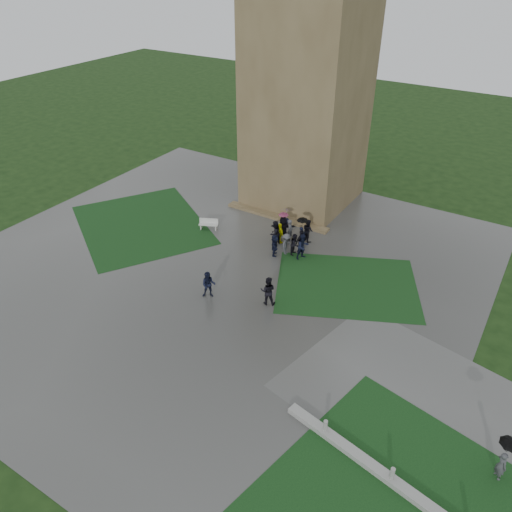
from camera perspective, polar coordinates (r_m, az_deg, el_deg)
The scene contains 11 objects.
ground at distance 33.05m, azimuth -6.84°, elevation -3.09°, with size 120.00×120.00×0.00m, color black.
plaza at distance 34.32m, azimuth -4.80°, elevation -1.43°, with size 34.00×34.00×0.02m, color #3C3C39.
lawn_inset_left at distance 40.50m, azimuth -12.90°, elevation 3.53°, with size 11.00×9.00×0.01m, color black.
lawn_inset_right at distance 33.12m, azimuth 10.33°, elevation -3.28°, with size 9.00×7.00×0.01m, color black.
tower at distance 40.86m, azimuth 5.93°, elevation 18.04°, with size 8.00×8.00×18.00m, color brown.
tower_plinth at distance 40.43m, azimuth 2.39°, elevation 4.50°, with size 9.00×0.80×0.22m, color brown.
bench at distance 38.84m, azimuth -5.44°, elevation 3.67°, with size 1.53×1.04×0.85m.
visitor_cluster at distance 36.26m, azimuth 3.71°, elevation 2.51°, with size 3.82×4.28×2.41m.
pedestrian_mid at distance 31.24m, azimuth -5.44°, elevation -3.28°, with size 0.87×0.50×1.80m, color black.
pedestrian_near at distance 30.49m, azimuth 1.37°, elevation -3.99°, with size 0.93×0.53×1.92m, color black.
pedestrian_path at distance 23.92m, azimuth 26.69°, elevation -19.53°, with size 0.83×0.83×2.38m.
Camera 1 is at (17.45, -20.53, 19.14)m, focal length 35.00 mm.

